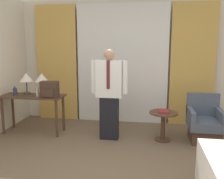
# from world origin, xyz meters

# --- Properties ---
(wall_back) EXTENTS (10.00, 0.06, 2.70)m
(wall_back) POSITION_xyz_m (0.00, 2.80, 1.35)
(wall_back) COLOR silver
(wall_back) RESTS_ON ground_plane
(curtain_sheer_center) EXTENTS (1.98, 0.06, 2.58)m
(curtain_sheer_center) POSITION_xyz_m (0.00, 2.67, 1.29)
(curtain_sheer_center) COLOR white
(curtain_sheer_center) RESTS_ON ground_plane
(curtain_drape_left) EXTENTS (0.92, 0.06, 2.58)m
(curtain_drape_left) POSITION_xyz_m (-1.49, 2.67, 1.29)
(curtain_drape_left) COLOR gold
(curtain_drape_left) RESTS_ON ground_plane
(curtain_drape_right) EXTENTS (0.92, 0.06, 2.58)m
(curtain_drape_right) POSITION_xyz_m (1.49, 2.67, 1.29)
(curtain_drape_right) COLOR gold
(curtain_drape_right) RESTS_ON ground_plane
(desk) EXTENTS (1.21, 0.49, 0.75)m
(desk) POSITION_xyz_m (-1.64, 1.69, 0.63)
(desk) COLOR #4C3323
(desk) RESTS_ON ground_plane
(table_lamp_left) EXTENTS (0.26, 0.26, 0.42)m
(table_lamp_left) POSITION_xyz_m (-1.80, 1.79, 1.07)
(table_lamp_left) COLOR #4C4238
(table_lamp_left) RESTS_ON desk
(table_lamp_right) EXTENTS (0.26, 0.26, 0.42)m
(table_lamp_right) POSITION_xyz_m (-1.48, 1.79, 1.07)
(table_lamp_right) COLOR #4C4238
(table_lamp_right) RESTS_ON desk
(bottle_near_edge) EXTENTS (0.06, 0.06, 0.22)m
(bottle_near_edge) POSITION_xyz_m (-1.49, 1.61, 0.84)
(bottle_near_edge) COLOR silver
(bottle_near_edge) RESTS_ON desk
(bottle_by_lamp) EXTENTS (0.07, 0.07, 0.17)m
(bottle_by_lamp) POSITION_xyz_m (-1.98, 1.66, 0.82)
(bottle_by_lamp) COLOR #2D3851
(bottle_by_lamp) RESTS_ON desk
(backpack) EXTENTS (0.32, 0.19, 0.31)m
(backpack) POSITION_xyz_m (-1.22, 1.55, 0.90)
(backpack) COLOR #422D23
(backpack) RESTS_ON desk
(person) EXTENTS (0.67, 0.22, 1.64)m
(person) POSITION_xyz_m (-0.10, 1.59, 0.89)
(person) COLOR black
(person) RESTS_ON ground_plane
(armchair) EXTENTS (0.58, 0.64, 0.83)m
(armchair) POSITION_xyz_m (1.61, 1.76, 0.31)
(armchair) COLOR #4C3323
(armchair) RESTS_ON ground_plane
(side_table) EXTENTS (0.51, 0.51, 0.53)m
(side_table) POSITION_xyz_m (0.87, 1.65, 0.36)
(side_table) COLOR #4C3323
(side_table) RESTS_ON ground_plane
(book) EXTENTS (0.18, 0.23, 0.03)m
(book) POSITION_xyz_m (0.87, 1.65, 0.55)
(book) COLOR maroon
(book) RESTS_ON side_table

